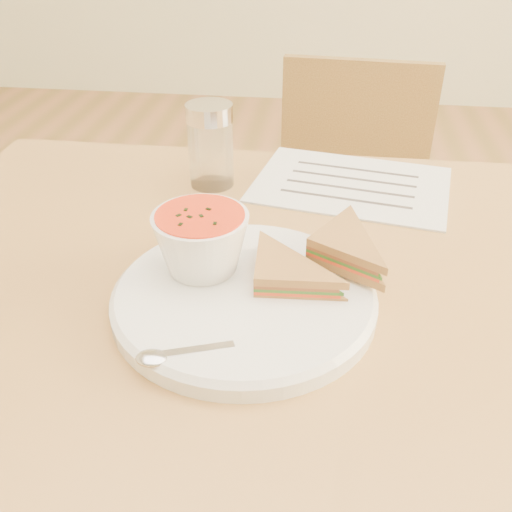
% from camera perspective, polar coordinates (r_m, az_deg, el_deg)
% --- Properties ---
extents(dining_table, '(1.00, 0.70, 0.75)m').
position_cam_1_polar(dining_table, '(0.93, 1.92, -20.85)').
color(dining_table, '#93602D').
rests_on(dining_table, floor).
extents(chair_far, '(0.38, 0.38, 0.80)m').
position_cam_1_polar(chair_far, '(1.37, 8.58, 0.73)').
color(chair_far, brown).
rests_on(chair_far, floor).
extents(plate, '(0.33, 0.33, 0.02)m').
position_cam_1_polar(plate, '(0.61, -1.19, -4.29)').
color(plate, white).
rests_on(plate, dining_table).
extents(soup_bowl, '(0.12, 0.12, 0.07)m').
position_cam_1_polar(soup_bowl, '(0.62, -5.46, 1.12)').
color(soup_bowl, white).
rests_on(soup_bowl, plate).
extents(sandwich_half_a, '(0.10, 0.10, 0.03)m').
position_cam_1_polar(sandwich_half_a, '(0.58, -0.26, -3.49)').
color(sandwich_half_a, '#A77C3A').
rests_on(sandwich_half_a, plate).
extents(sandwich_half_b, '(0.13, 0.13, 0.03)m').
position_cam_1_polar(sandwich_half_b, '(0.62, 5.01, 0.59)').
color(sandwich_half_b, '#A77C3A').
rests_on(sandwich_half_b, plate).
extents(spoon, '(0.15, 0.08, 0.01)m').
position_cam_1_polar(spoon, '(0.53, -5.45, -9.33)').
color(spoon, silver).
rests_on(spoon, plate).
extents(paper_menu, '(0.31, 0.25, 0.00)m').
position_cam_1_polar(paper_menu, '(0.87, 9.48, 7.08)').
color(paper_menu, white).
rests_on(paper_menu, dining_table).
extents(condiment_shaker, '(0.07, 0.07, 0.12)m').
position_cam_1_polar(condiment_shaker, '(0.84, -4.56, 10.95)').
color(condiment_shaker, silver).
rests_on(condiment_shaker, dining_table).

